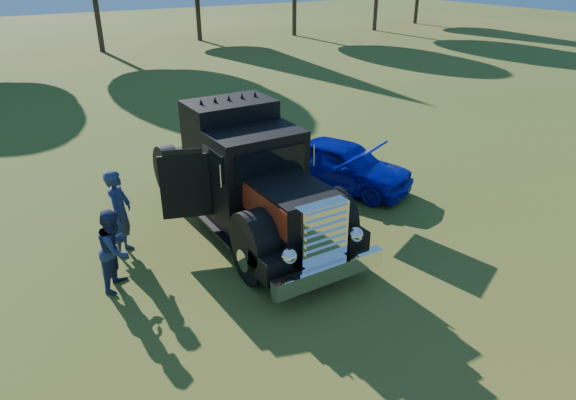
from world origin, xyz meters
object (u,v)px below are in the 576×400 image
Objects in this scene: hotrod_coupe at (342,164)px; spectator_near at (120,213)px; spectator_far at (115,249)px; diamond_t_truck at (248,180)px.

spectator_near reaches higher than hotrod_coupe.
spectator_far is at bearing -167.21° from spectator_near.
spectator_far is (-3.39, -0.80, -0.43)m from diamond_t_truck.
spectator_near is at bearing 171.76° from diamond_t_truck.
spectator_near is (-2.95, 0.43, -0.28)m from diamond_t_truck.
hotrod_coupe reaches higher than spectator_far.
spectator_far is (-6.83, -1.64, 0.15)m from hotrod_coupe.
hotrod_coupe is 2.22× the size of spectator_near.
hotrod_coupe is at bearing 13.67° from diamond_t_truck.
diamond_t_truck is 3.51m from spectator_far.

